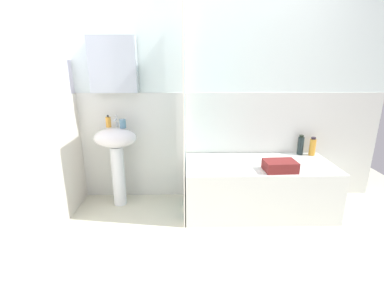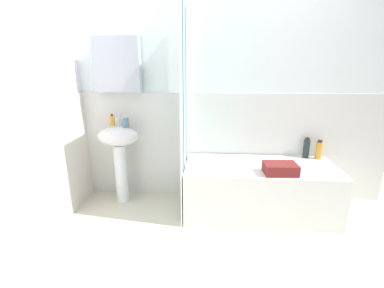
% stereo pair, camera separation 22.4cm
% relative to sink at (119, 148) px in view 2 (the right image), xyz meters
% --- Properties ---
extents(ground_plane, '(4.80, 5.60, 0.04)m').
position_rel_sink_xyz_m(ground_plane, '(1.10, -1.03, -0.65)').
color(ground_plane, beige).
extents(wall_back_tiled, '(3.60, 0.18, 2.40)m').
position_rel_sink_xyz_m(wall_back_tiled, '(1.03, 0.23, 0.51)').
color(wall_back_tiled, white).
rests_on(wall_back_tiled, ground_plane).
extents(wall_left_tiled, '(0.07, 1.81, 2.40)m').
position_rel_sink_xyz_m(wall_left_tiled, '(-0.47, -0.69, 0.49)').
color(wall_left_tiled, white).
rests_on(wall_left_tiled, ground_plane).
extents(sink, '(0.44, 0.34, 0.86)m').
position_rel_sink_xyz_m(sink, '(0.00, 0.00, 0.00)').
color(sink, white).
rests_on(sink, ground_plane).
extents(faucet, '(0.03, 0.12, 0.12)m').
position_rel_sink_xyz_m(faucet, '(-0.00, 0.08, 0.29)').
color(faucet, silver).
rests_on(faucet, sink).
extents(soap_dispenser, '(0.05, 0.05, 0.13)m').
position_rel_sink_xyz_m(soap_dispenser, '(-0.07, 0.06, 0.29)').
color(soap_dispenser, gold).
rests_on(soap_dispenser, sink).
extents(toothbrush_cup, '(0.07, 0.07, 0.09)m').
position_rel_sink_xyz_m(toothbrush_cup, '(0.08, 0.02, 0.27)').
color(toothbrush_cup, teal).
rests_on(toothbrush_cup, sink).
extents(bathtub, '(1.50, 0.67, 0.52)m').
position_rel_sink_xyz_m(bathtub, '(1.48, -0.15, -0.37)').
color(bathtub, white).
rests_on(bathtub, ground_plane).
extents(shower_curtain, '(0.01, 0.67, 2.00)m').
position_rel_sink_xyz_m(shower_curtain, '(0.72, -0.15, 0.37)').
color(shower_curtain, white).
rests_on(shower_curtain, ground_plane).
extents(body_wash_bottle, '(0.07, 0.07, 0.21)m').
position_rel_sink_xyz_m(body_wash_bottle, '(2.13, 0.11, -0.01)').
color(body_wash_bottle, gold).
rests_on(body_wash_bottle, bathtub).
extents(conditioner_bottle, '(0.07, 0.07, 0.22)m').
position_rel_sink_xyz_m(conditioner_bottle, '(2.01, 0.14, -0.00)').
color(conditioner_bottle, '#222F2F').
rests_on(conditioner_bottle, bathtub).
extents(towel_folded, '(0.31, 0.22, 0.10)m').
position_rel_sink_xyz_m(towel_folded, '(1.63, -0.35, -0.06)').
color(towel_folded, maroon).
rests_on(towel_folded, bathtub).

